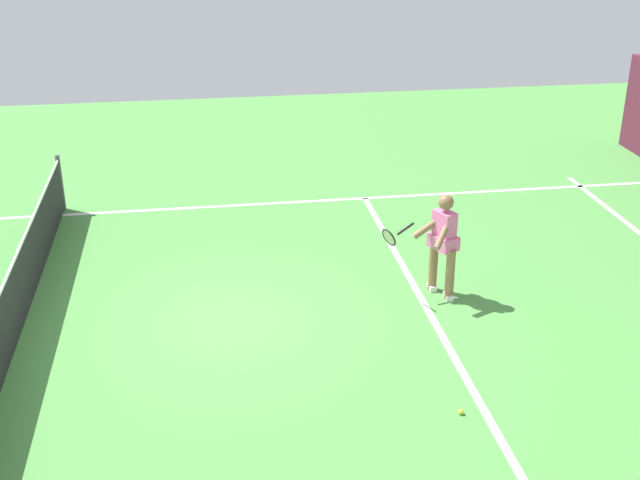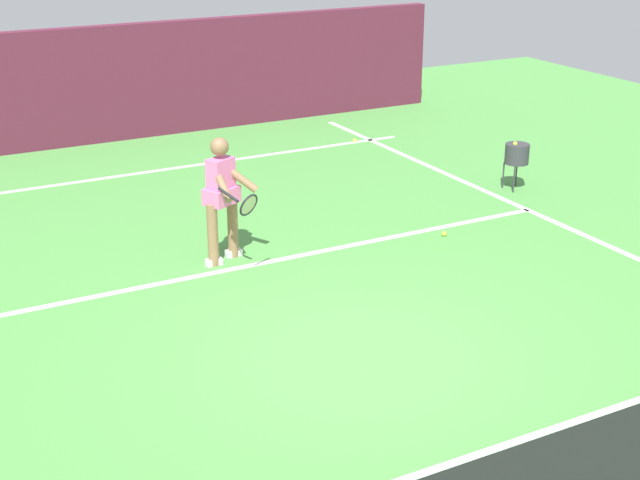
{
  "view_description": "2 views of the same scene",
  "coord_description": "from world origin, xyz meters",
  "px_view_note": "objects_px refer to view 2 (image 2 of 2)",
  "views": [
    {
      "loc": [
        -9.99,
        0.36,
        5.61
      ],
      "look_at": [
        0.05,
        -1.17,
        1.08
      ],
      "focal_mm": 46.19,
      "sensor_mm": 36.0,
      "label": 1
    },
    {
      "loc": [
        4.16,
        6.78,
        4.32
      ],
      "look_at": [
        0.09,
        -0.81,
        0.97
      ],
      "focal_mm": 51.76,
      "sensor_mm": 36.0,
      "label": 2
    }
  ],
  "objects_px": {
    "tennis_ball_near": "(444,234)",
    "tennis_player": "(223,195)",
    "tennis_ball_mid": "(355,140)",
    "ball_hopper": "(517,154)"
  },
  "relations": [
    {
      "from": "tennis_ball_mid",
      "to": "ball_hopper",
      "type": "xyz_separation_m",
      "value": [
        -0.77,
        3.47,
        0.51
      ]
    },
    {
      "from": "tennis_player",
      "to": "tennis_ball_near",
      "type": "distance_m",
      "value": 3.03
    },
    {
      "from": "tennis_ball_near",
      "to": "tennis_player",
      "type": "bearing_deg",
      "value": -11.09
    },
    {
      "from": "tennis_player",
      "to": "ball_hopper",
      "type": "height_order",
      "value": "tennis_player"
    },
    {
      "from": "tennis_ball_near",
      "to": "tennis_ball_mid",
      "type": "relative_size",
      "value": 1.0
    },
    {
      "from": "tennis_ball_mid",
      "to": "ball_hopper",
      "type": "height_order",
      "value": "ball_hopper"
    },
    {
      "from": "tennis_ball_near",
      "to": "tennis_ball_mid",
      "type": "distance_m",
      "value": 4.8
    },
    {
      "from": "ball_hopper",
      "to": "tennis_ball_mid",
      "type": "bearing_deg",
      "value": -77.51
    },
    {
      "from": "ball_hopper",
      "to": "tennis_ball_near",
      "type": "bearing_deg",
      "value": 28.56
    },
    {
      "from": "tennis_ball_mid",
      "to": "tennis_ball_near",
      "type": "bearing_deg",
      "value": 73.88
    }
  ]
}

